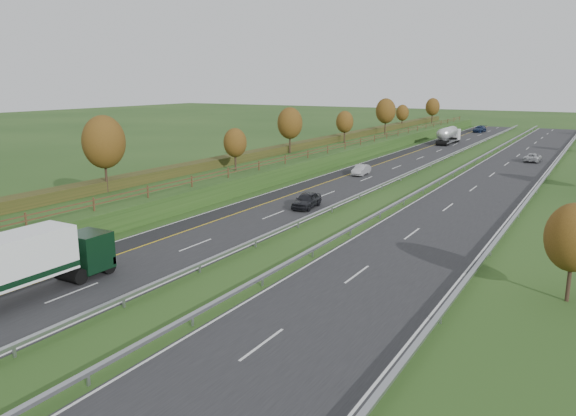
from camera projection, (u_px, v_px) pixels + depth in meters
name	position (u px, v px, depth m)	size (l,w,h in m)	color
ground	(405.00, 189.00, 68.75)	(400.00, 400.00, 0.00)	#244318
near_carriageway	(361.00, 177.00, 76.87)	(10.50, 200.00, 0.04)	black
far_carriageway	(486.00, 188.00, 68.83)	(10.50, 200.00, 0.04)	black
hard_shoulder	(336.00, 175.00, 78.70)	(3.00, 200.00, 0.04)	black
lane_markings	(406.00, 181.00, 73.64)	(26.75, 200.00, 0.01)	silver
embankment_left	(279.00, 163.00, 82.99)	(12.00, 200.00, 2.00)	#244318
hedge_left	(268.00, 152.00, 83.62)	(2.20, 180.00, 1.10)	#2C3315
fence_left	(305.00, 154.00, 80.07)	(0.12, 189.06, 1.20)	#422B19
median_barrier_near	(401.00, 176.00, 73.96)	(0.32, 200.00, 0.71)	#909398
median_barrier_far	(440.00, 180.00, 71.47)	(0.32, 200.00, 0.71)	#909398
outer_barrier_far	(537.00, 188.00, 65.87)	(0.32, 200.00, 0.71)	#909398
trees_left	(269.00, 128.00, 78.78)	(6.64, 164.30, 7.66)	#2D2116
road_tanker	(449.00, 135.00, 117.42)	(2.40, 11.22, 3.46)	silver
car_dark_near	(307.00, 200.00, 58.04)	(1.89, 4.70, 1.60)	black
car_silver_mid	(361.00, 170.00, 78.40)	(1.50, 4.31, 1.42)	#A6A7AB
car_small_far	(480.00, 129.00, 143.51)	(2.25, 5.53, 1.61)	#152444
car_oncoming	(533.00, 157.00, 91.26)	(2.28, 4.94, 1.37)	#BBBCC0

